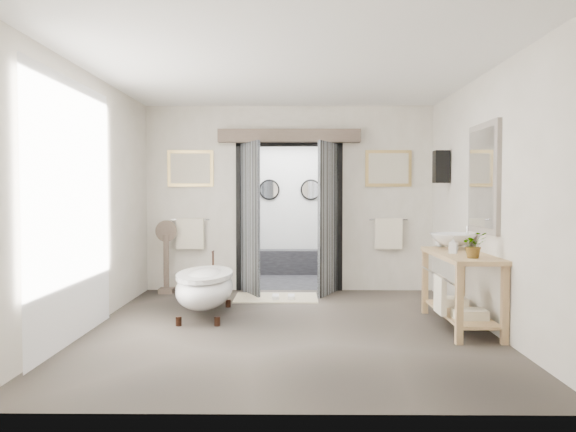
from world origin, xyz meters
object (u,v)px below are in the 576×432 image
object	(u,v)px
clawfoot_tub	(205,287)
basin	(453,241)
vanity	(459,283)
rug	(276,298)

from	to	relation	value
clawfoot_tub	basin	size ratio (longest dim) A/B	2.70
basin	vanity	bearing A→B (deg)	-95.94
rug	vanity	bearing A→B (deg)	-39.46
clawfoot_tub	rug	xyz separation A→B (m)	(0.85, 1.19, -0.36)
clawfoot_tub	basin	distance (m)	3.11
vanity	basin	bearing A→B (deg)	81.93
vanity	clawfoot_tub	bearing A→B (deg)	169.19
rug	basin	distance (m)	2.73
basin	clawfoot_tub	bearing A→B (deg)	179.95
clawfoot_tub	basin	bearing A→B (deg)	-2.18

